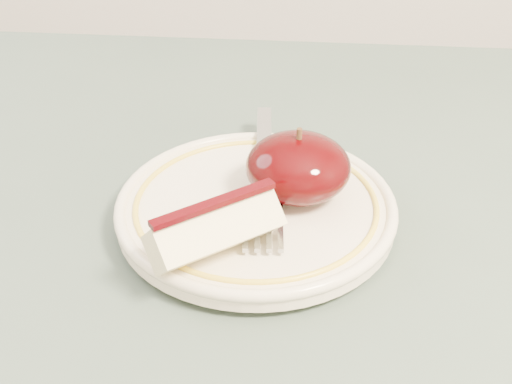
{
  "coord_description": "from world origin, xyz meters",
  "views": [
    {
      "loc": [
        0.11,
        -0.32,
        1.06
      ],
      "look_at": [
        0.07,
        0.1,
        0.78
      ],
      "focal_mm": 50.0,
      "sensor_mm": 36.0,
      "label": 1
    }
  ],
  "objects": [
    {
      "name": "apple_wedge",
      "position": [
        0.05,
        0.04,
        0.79
      ],
      "size": [
        0.09,
        0.08,
        0.04
      ],
      "rotation": [
        0.0,
        0.0,
        0.66
      ],
      "color": "beige",
      "rests_on": "plate"
    },
    {
      "name": "plate",
      "position": [
        0.07,
        0.1,
        0.76
      ],
      "size": [
        0.2,
        0.2,
        0.02
      ],
      "color": "#EEE1C7",
      "rests_on": "table"
    },
    {
      "name": "fork",
      "position": [
        0.08,
        0.13,
        0.77
      ],
      "size": [
        0.03,
        0.2,
        0.0
      ],
      "rotation": [
        0.0,
        0.0,
        1.64
      ],
      "color": "#96999E",
      "rests_on": "plate"
    },
    {
      "name": "apple_half",
      "position": [
        0.1,
        0.11,
        0.79
      ],
      "size": [
        0.08,
        0.07,
        0.06
      ],
      "color": "black",
      "rests_on": "plate"
    }
  ]
}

